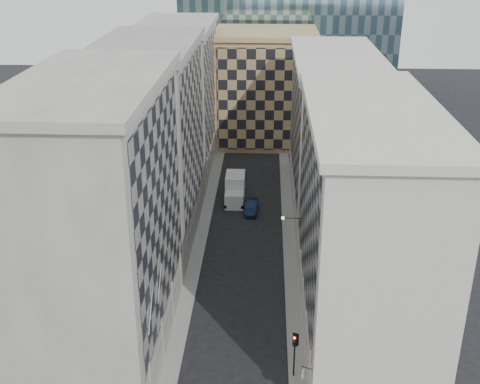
% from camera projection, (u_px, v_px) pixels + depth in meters
% --- Properties ---
extents(sidewalk_west, '(1.50, 100.00, 0.15)m').
position_uv_depth(sidewalk_west, '(200.00, 241.00, 70.80)').
color(sidewalk_west, gray).
rests_on(sidewalk_west, ground).
extents(sidewalk_east, '(1.50, 100.00, 0.15)m').
position_uv_depth(sidewalk_east, '(289.00, 243.00, 70.36)').
color(sidewalk_east, gray).
rests_on(sidewalk_east, ground).
extents(bldg_left_a, '(10.80, 22.80, 23.70)m').
position_uv_depth(bldg_left_a, '(103.00, 222.00, 48.95)').
color(bldg_left_a, gray).
rests_on(bldg_left_a, ground).
extents(bldg_left_b, '(10.80, 22.80, 22.70)m').
position_uv_depth(bldg_left_b, '(152.00, 141.00, 69.32)').
color(bldg_left_b, gray).
rests_on(bldg_left_b, ground).
extents(bldg_left_c, '(10.80, 22.80, 21.70)m').
position_uv_depth(bldg_left_c, '(179.00, 97.00, 89.68)').
color(bldg_left_c, gray).
rests_on(bldg_left_c, ground).
extents(bldg_right_a, '(10.80, 26.80, 20.70)m').
position_uv_depth(bldg_right_a, '(363.00, 222.00, 52.30)').
color(bldg_right_a, beige).
rests_on(bldg_right_a, ground).
extents(bldg_right_b, '(10.80, 28.80, 19.70)m').
position_uv_depth(bldg_right_b, '(333.00, 132.00, 77.23)').
color(bldg_right_b, beige).
rests_on(bldg_right_b, ground).
extents(tan_block, '(16.80, 14.80, 18.80)m').
position_uv_depth(tan_block, '(265.00, 87.00, 101.51)').
color(tan_block, tan).
rests_on(tan_block, ground).
extents(flagpoles_left, '(0.10, 6.33, 2.33)m').
position_uv_depth(flagpoles_left, '(155.00, 297.00, 45.68)').
color(flagpoles_left, gray).
rests_on(flagpoles_left, ground).
extents(bracket_lamp, '(1.98, 0.36, 0.36)m').
position_uv_depth(bracket_lamp, '(285.00, 218.00, 62.46)').
color(bracket_lamp, black).
rests_on(bracket_lamp, ground).
extents(traffic_light, '(0.50, 0.50, 4.08)m').
position_uv_depth(traffic_light, '(295.00, 346.00, 48.06)').
color(traffic_light, black).
rests_on(traffic_light, sidewalk_east).
extents(box_truck, '(2.59, 6.31, 3.46)m').
position_uv_depth(box_truck, '(235.00, 190.00, 81.20)').
color(box_truck, silver).
rests_on(box_truck, ground).
extents(dark_car, '(1.71, 4.58, 1.50)m').
position_uv_depth(dark_car, '(251.00, 207.00, 78.04)').
color(dark_car, '#0F1C39').
rests_on(dark_car, ground).
extents(shop_sign, '(0.80, 0.71, 0.83)m').
position_uv_depth(shop_sign, '(304.00, 372.00, 44.11)').
color(shop_sign, black).
rests_on(shop_sign, ground).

